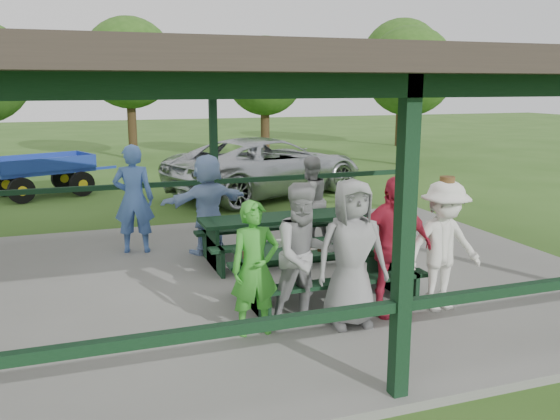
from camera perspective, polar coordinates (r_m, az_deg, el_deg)
name	(u,v)px	position (r m, az deg, el deg)	size (l,w,h in m)	color
ground	(272,282)	(9.29, -0.81, -6.94)	(90.00, 90.00, 0.00)	#30551A
concrete_slab	(272,279)	(9.27, -0.81, -6.65)	(10.00, 8.00, 0.10)	slate
pavilion_structure	(271,73)	(8.79, -0.88, 13.01)	(10.60, 8.60, 3.24)	black
picnic_table_near	(325,266)	(8.17, 4.37, -5.43)	(2.44, 1.39, 0.75)	black
picnic_table_far	(285,231)	(10.00, 0.46, -2.07)	(2.85, 1.39, 0.75)	black
table_setting	(335,243)	(8.16, 5.30, -3.17)	(2.52, 0.45, 0.10)	white
contestant_green	(255,268)	(6.96, -2.44, -5.63)	(0.59, 0.39, 1.61)	green
contestant_grey_left	(305,256)	(7.16, 2.40, -4.42)	(0.87, 0.67, 1.78)	#9B9C9E
contestant_grey_mid	(352,253)	(7.24, 6.90, -4.14)	(0.89, 0.58, 1.82)	gray
contestant_red	(391,246)	(7.64, 10.68, -3.47)	(1.06, 0.44, 1.80)	#C22641
contestant_white_fedora	(443,246)	(7.97, 15.45, -3.35)	(1.12, 0.65, 1.77)	white
spectator_lblue	(208,204)	(10.40, -6.98, 0.60)	(1.62, 0.52, 1.75)	#92B0E1
spectator_blue	(134,199)	(10.64, -13.90, 1.05)	(0.70, 0.46, 1.91)	#466BB6
spectator_grey	(310,201)	(10.90, 2.88, 0.90)	(0.79, 0.62, 1.63)	#9B9C9E
pickup_truck	(268,166)	(16.43, -1.20, 4.25)	(2.65, 5.75, 1.60)	silver
farm_trailer	(43,175)	(17.47, -21.84, 3.17)	(3.42, 2.23, 1.20)	navy
tree_left	(129,63)	(25.16, -14.33, 13.52)	(3.64, 3.64, 5.68)	#372616
tree_mid	(265,76)	(24.44, -1.47, 12.73)	(3.16, 3.16, 4.93)	#372616
tree_right	(410,72)	(23.00, 12.39, 12.88)	(3.29, 3.29, 5.15)	#372616
tree_far_right	(402,60)	(30.42, 11.64, 13.95)	(3.95, 3.95, 6.17)	#372616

